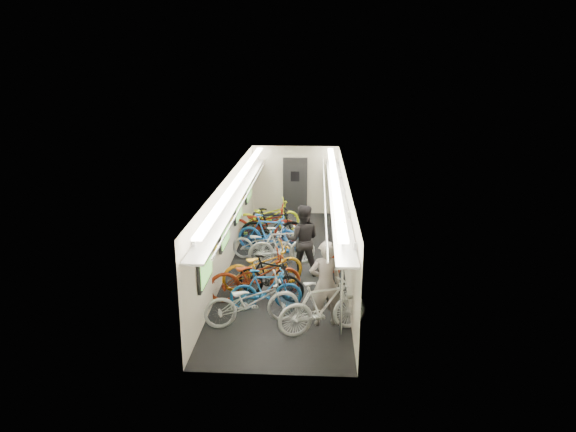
# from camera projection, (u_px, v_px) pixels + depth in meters

# --- Properties ---
(train_car_shell) EXTENTS (10.00, 10.00, 10.00)m
(train_car_shell) POSITION_uv_depth(u_px,v_px,m) (275.00, 198.00, 13.80)
(train_car_shell) COLOR black
(train_car_shell) RESTS_ON ground
(bicycle_0) EXTENTS (2.07, 1.23, 1.03)m
(bicycle_0) POSITION_uv_depth(u_px,v_px,m) (252.00, 301.00, 10.34)
(bicycle_0) COLOR #A7A8AB
(bicycle_0) RESTS_ON ground
(bicycle_1) EXTENTS (1.60, 0.65, 0.94)m
(bicycle_1) POSITION_uv_depth(u_px,v_px,m) (266.00, 290.00, 10.97)
(bicycle_1) COLOR #1C63AD
(bicycle_1) RESTS_ON ground
(bicycle_2) EXTENTS (2.22, 1.29, 1.10)m
(bicycle_2) POSITION_uv_depth(u_px,v_px,m) (255.00, 276.00, 11.45)
(bicycle_2) COLOR maroon
(bicycle_2) RESTS_ON ground
(bicycle_3) EXTENTS (1.73, 1.10, 1.01)m
(bicycle_3) POSITION_uv_depth(u_px,v_px,m) (270.00, 277.00, 11.52)
(bicycle_3) COLOR black
(bicycle_3) RESTS_ON ground
(bicycle_4) EXTENTS (2.10, 1.46, 1.05)m
(bicycle_4) POSITION_uv_depth(u_px,v_px,m) (263.00, 267.00, 12.08)
(bicycle_4) COLOR orange
(bicycle_4) RESTS_ON ground
(bicycle_5) EXTENTS (1.86, 0.91, 1.07)m
(bicycle_5) POSITION_uv_depth(u_px,v_px,m) (282.00, 246.00, 13.40)
(bicycle_5) COLOR silver
(bicycle_5) RESTS_ON ground
(bicycle_6) EXTENTS (1.87, 1.01, 0.93)m
(bicycle_6) POSITION_uv_depth(u_px,v_px,m) (263.00, 244.00, 13.76)
(bicycle_6) COLOR #9FA0A3
(bicycle_6) RESTS_ON ground
(bicycle_7) EXTENTS (1.87, 0.84, 1.08)m
(bicycle_7) POSITION_uv_depth(u_px,v_px,m) (269.00, 233.00, 14.42)
(bicycle_7) COLOR #1C56A9
(bicycle_7) RESTS_ON ground
(bicycle_8) EXTENTS (2.20, 0.79, 1.15)m
(bicycle_8) POSITION_uv_depth(u_px,v_px,m) (262.00, 224.00, 15.10)
(bicycle_8) COLOR maroon
(bicycle_8) RESTS_ON ground
(bicycle_9) EXTENTS (1.91, 0.68, 1.12)m
(bicycle_9) POSITION_uv_depth(u_px,v_px,m) (273.00, 226.00, 14.95)
(bicycle_9) COLOR black
(bicycle_9) RESTS_ON ground
(bicycle_10) EXTENTS (2.16, 1.24, 1.07)m
(bicycle_10) POSITION_uv_depth(u_px,v_px,m) (267.00, 217.00, 16.01)
(bicycle_10) COLOR #D2E015
(bicycle_10) RESTS_ON ground
(bicycle_11) EXTENTS (1.93, 1.17, 1.12)m
(bicycle_11) POSITION_uv_depth(u_px,v_px,m) (323.00, 307.00, 9.99)
(bicycle_11) COLOR silver
(bicycle_11) RESTS_ON ground
(passenger_near) EXTENTS (0.73, 0.56, 1.80)m
(passenger_near) POSITION_uv_depth(u_px,v_px,m) (325.00, 284.00, 10.22)
(passenger_near) COLOR gray
(passenger_near) RESTS_ON ground
(passenger_mid) EXTENTS (0.89, 0.70, 1.80)m
(passenger_mid) POSITION_uv_depth(u_px,v_px,m) (303.00, 240.00, 12.79)
(passenger_mid) COLOR black
(passenger_mid) RESTS_ON ground
(backpack) EXTENTS (0.28, 0.19, 0.38)m
(backpack) POSITION_uv_depth(u_px,v_px,m) (333.00, 262.00, 10.28)
(backpack) COLOR #B43112
(backpack) RESTS_ON passenger_near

